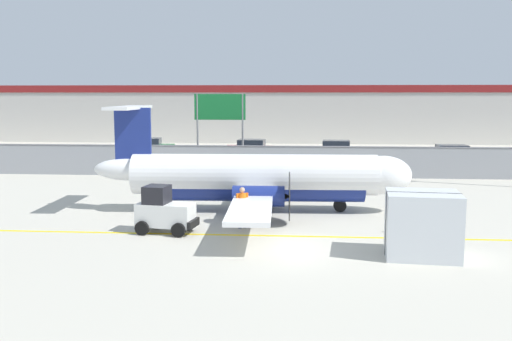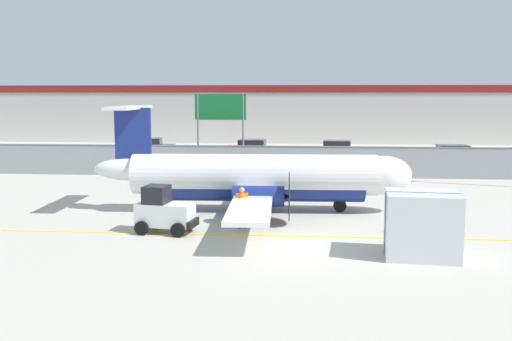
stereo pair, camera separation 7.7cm
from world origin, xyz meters
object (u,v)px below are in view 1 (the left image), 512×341
cargo_container (422,225)px  parked_car_1 (250,149)px  commuter_airplane (260,178)px  traffic_cone_near_left (236,219)px  ground_crew_worker (242,205)px  traffic_cone_near_right (394,225)px  parked_car_0 (149,147)px  parked_car_2 (335,150)px  baggage_tug (164,211)px  parked_car_3 (453,156)px  highway_sign (220,114)px

cargo_container → parked_car_1: cargo_container is taller
commuter_airplane → traffic_cone_near_left: 3.51m
commuter_airplane → traffic_cone_near_left: bearing=-106.1°
ground_crew_worker → cargo_container: cargo_container is taller
traffic_cone_near_right → ground_crew_worker: bearing=176.7°
parked_car_0 → parked_car_2: 16.10m
cargo_container → baggage_tug: bearing=169.8°
commuter_airplane → parked_car_3: commuter_airplane is taller
baggage_tug → traffic_cone_near_left: (2.70, 1.32, -0.54)m
highway_sign → commuter_airplane: bearing=-74.3°
baggage_tug → traffic_cone_near_right: bearing=12.7°
parked_car_0 → parked_car_3: bearing=-16.3°
traffic_cone_near_right → parked_car_2: parked_car_2 is taller
baggage_tug → highway_sign: size_ratio=0.45×
baggage_tug → traffic_cone_near_left: baggage_tug is taller
baggage_tug → highway_sign: 18.20m
parked_car_1 → parked_car_3: size_ratio=1.03×
traffic_cone_near_left → parked_car_2: (5.51, 24.17, 0.58)m
baggage_tug → parked_car_2: baggage_tug is taller
highway_sign → ground_crew_worker: bearing=-79.0°
parked_car_2 → parked_car_3: (8.67, -3.58, 0.00)m
ground_crew_worker → commuter_airplane: bearing=-36.7°
baggage_tug → parked_car_2: 26.77m
baggage_tug → parked_car_3: 27.65m
baggage_tug → traffic_cone_near_left: size_ratio=3.85×
traffic_cone_near_right → cargo_container: bearing=-83.5°
traffic_cone_near_left → baggage_tug: bearing=-154.0°
ground_crew_worker → traffic_cone_near_right: ground_crew_worker is taller
baggage_tug → parked_car_1: (1.15, 25.93, 0.04)m
baggage_tug → highway_sign: highway_sign is taller
parked_car_1 → traffic_cone_near_right: bearing=112.6°
commuter_airplane → parked_car_2: (4.71, 21.00, -0.71)m
commuter_airplane → parked_car_3: bearing=50.5°
commuter_airplane → baggage_tug: commuter_airplane is taller
parked_car_0 → traffic_cone_near_left: bearing=-72.4°
traffic_cone_near_right → parked_car_1: (-7.96, 25.25, 0.58)m
parked_car_1 → highway_sign: 8.77m
commuter_airplane → baggage_tug: bearing=-129.9°
traffic_cone_near_left → parked_car_1: 24.67m
baggage_tug → ground_crew_worker: baggage_tug is taller
cargo_container → parked_car_1: (-8.34, 28.58, -0.21)m
cargo_container → parked_car_1: 29.77m
traffic_cone_near_left → parked_car_0: parked_car_0 is taller
highway_sign → parked_car_0: bearing=129.8°
cargo_container → parked_car_3: bearing=78.6°
parked_car_2 → parked_car_3: same height
parked_car_2 → traffic_cone_near_right: bearing=95.5°
commuter_airplane → traffic_cone_near_right: size_ratio=25.07×
traffic_cone_near_right → traffic_cone_near_left: bearing=174.3°
cargo_container → traffic_cone_near_right: (-0.38, 3.33, -0.79)m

